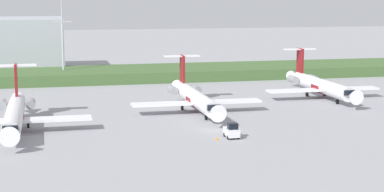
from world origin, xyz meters
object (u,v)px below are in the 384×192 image
Objects in this scene: antenna_mast at (63,43)px; regional_jet_nearest at (14,114)px; regional_jet_third at (320,85)px; safety_cone_front_marker at (217,138)px; regional_jet_second at (195,97)px; baggage_tug at (232,131)px.

regional_jet_nearest is at bearing -99.15° from antenna_mast.
safety_cone_front_marker is (-29.93, -31.78, -2.26)m from regional_jet_third.
antenna_mast reaches higher than regional_jet_nearest.
regional_jet_third reaches higher than safety_cone_front_marker.
regional_jet_nearest and regional_jet_third have the same top height.
regional_jet_second is 21.69m from baggage_tug.
regional_jet_second is at bearing 17.26° from regional_jet_nearest.
antenna_mast is 38.99× the size of safety_cone_front_marker.
antenna_mast is at bearing 107.53° from baggage_tug.
regional_jet_third reaches higher than baggage_tug.
regional_jet_second is (30.27, 9.40, 0.00)m from regional_jet_nearest.
regional_jet_second is at bearing 90.91° from baggage_tug.
safety_cone_front_marker is (28.18, -13.11, -2.26)m from regional_jet_nearest.
regional_jet_nearest is 31.70m from regional_jet_second.
safety_cone_front_marker is (-2.43, -0.88, -0.73)m from baggage_tug.
regional_jet_nearest is 1.45× the size of antenna_mast.
regional_jet_second is at bearing -65.54° from antenna_mast.
regional_jet_second reaches higher than baggage_tug.
antenna_mast is (-21.24, 46.68, 6.40)m from regional_jet_second.
regional_jet_third is 56.36× the size of safety_cone_front_marker.
baggage_tug is at bearing -131.67° from regional_jet_third.
regional_jet_third is at bearing -37.32° from antenna_mast.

